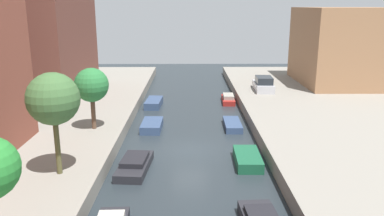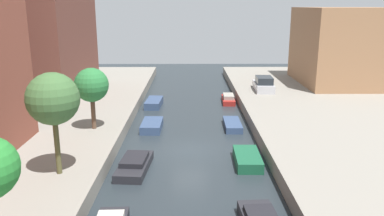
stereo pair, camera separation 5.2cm
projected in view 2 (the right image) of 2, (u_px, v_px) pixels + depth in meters
ground_plane at (190, 150)px, 27.53m from camera, size 84.00×84.00×0.00m
low_block_right at (345, 46)px, 45.15m from camera, size 10.00×11.84×8.68m
street_tree_1 at (53, 99)px, 20.35m from camera, size 2.78×2.78×5.58m
street_tree_2 at (91, 85)px, 28.36m from camera, size 2.49×2.49×4.56m
parked_car at (264, 85)px, 42.06m from camera, size 2.01×4.35×1.53m
moored_boat_left_2 at (134, 164)px, 24.23m from camera, size 2.02×4.34×0.81m
moored_boat_left_3 at (152, 125)px, 32.17m from camera, size 1.67×3.37×0.64m
moored_boat_left_4 at (154, 103)px, 39.53m from camera, size 1.68×3.71×0.69m
moored_boat_right_2 at (247, 159)px, 25.14m from camera, size 1.64×3.50×0.66m
moored_boat_right_3 at (232, 125)px, 32.58m from camera, size 1.34×3.57×0.52m
moored_boat_right_4 at (228, 99)px, 41.01m from camera, size 1.35×3.60×0.89m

